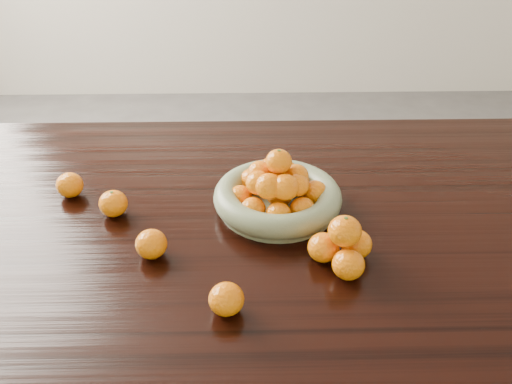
{
  "coord_description": "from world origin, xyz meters",
  "views": [
    {
      "loc": [
        -0.03,
        -1.05,
        1.49
      ],
      "look_at": [
        -0.01,
        -0.02,
        0.83
      ],
      "focal_mm": 40.0,
      "sensor_mm": 36.0,
      "label": 1
    }
  ],
  "objects_px": {
    "dining_table": "(260,248)",
    "orange_pyramid": "(343,246)",
    "fruit_bowl": "(278,194)",
    "loose_orange_0": "(113,204)"
  },
  "relations": [
    {
      "from": "orange_pyramid",
      "to": "loose_orange_0",
      "type": "bearing_deg",
      "value": 159.48
    },
    {
      "from": "dining_table",
      "to": "loose_orange_0",
      "type": "distance_m",
      "value": 0.35
    },
    {
      "from": "dining_table",
      "to": "orange_pyramid",
      "type": "relative_size",
      "value": 15.16
    },
    {
      "from": "loose_orange_0",
      "to": "dining_table",
      "type": "bearing_deg",
      "value": -2.93
    },
    {
      "from": "dining_table",
      "to": "fruit_bowl",
      "type": "relative_size",
      "value": 6.86
    },
    {
      "from": "dining_table",
      "to": "fruit_bowl",
      "type": "xyz_separation_m",
      "value": [
        0.04,
        0.03,
        0.13
      ]
    },
    {
      "from": "loose_orange_0",
      "to": "orange_pyramid",
      "type": "bearing_deg",
      "value": -20.52
    },
    {
      "from": "fruit_bowl",
      "to": "loose_orange_0",
      "type": "distance_m",
      "value": 0.37
    },
    {
      "from": "orange_pyramid",
      "to": "fruit_bowl",
      "type": "bearing_deg",
      "value": 121.06
    },
    {
      "from": "fruit_bowl",
      "to": "orange_pyramid",
      "type": "distance_m",
      "value": 0.23
    }
  ]
}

